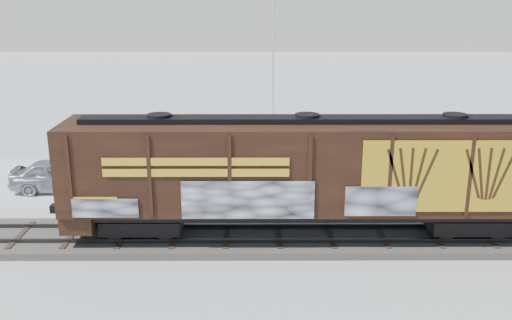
{
  "coord_description": "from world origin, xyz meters",
  "views": [
    {
      "loc": [
        -0.93,
        -20.4,
        9.26
      ],
      "look_at": [
        -0.87,
        3.0,
        2.42
      ],
      "focal_mm": 40.0,
      "sensor_mm": 36.0,
      "label": 1
    }
  ],
  "objects_px": {
    "hopper_railcar": "(306,169)",
    "car_white": "(264,171)",
    "car_dark": "(327,178)",
    "car_silver": "(61,175)",
    "flagpole": "(275,64)"
  },
  "relations": [
    {
      "from": "hopper_railcar",
      "to": "car_white",
      "type": "relative_size",
      "value": 4.1
    },
    {
      "from": "hopper_railcar",
      "to": "car_white",
      "type": "distance_m",
      "value": 7.22
    },
    {
      "from": "car_white",
      "to": "car_dark",
      "type": "height_order",
      "value": "car_white"
    },
    {
      "from": "car_silver",
      "to": "car_white",
      "type": "distance_m",
      "value": 9.92
    },
    {
      "from": "hopper_railcar",
      "to": "flagpole",
      "type": "relative_size",
      "value": 1.37
    },
    {
      "from": "flagpole",
      "to": "car_silver",
      "type": "height_order",
      "value": "flagpole"
    },
    {
      "from": "flagpole",
      "to": "car_dark",
      "type": "xyz_separation_m",
      "value": [
        2.27,
        -9.83,
        -4.33
      ]
    },
    {
      "from": "hopper_railcar",
      "to": "car_silver",
      "type": "xyz_separation_m",
      "value": [
        -11.33,
        5.9,
        -2.12
      ]
    },
    {
      "from": "car_silver",
      "to": "car_white",
      "type": "xyz_separation_m",
      "value": [
        9.89,
        0.82,
        -0.07
      ]
    },
    {
      "from": "flagpole",
      "to": "car_dark",
      "type": "relative_size",
      "value": 3.05
    },
    {
      "from": "hopper_railcar",
      "to": "car_dark",
      "type": "relative_size",
      "value": 4.17
    },
    {
      "from": "car_white",
      "to": "car_dark",
      "type": "relative_size",
      "value": 1.02
    },
    {
      "from": "flagpole",
      "to": "car_dark",
      "type": "distance_m",
      "value": 10.98
    },
    {
      "from": "car_dark",
      "to": "car_white",
      "type": "bearing_deg",
      "value": 55.92
    },
    {
      "from": "hopper_railcar",
      "to": "car_silver",
      "type": "bearing_deg",
      "value": 152.49
    }
  ]
}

